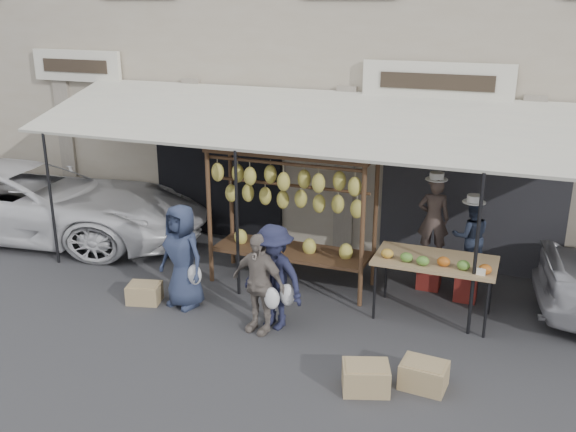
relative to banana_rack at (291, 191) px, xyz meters
name	(u,v)px	position (x,y,z in m)	size (l,w,h in m)	color
ground_plane	(269,339)	(0.38, -1.78, -1.57)	(90.00, 90.00, 0.00)	#2D2D30
shophouse	(389,37)	(0.38, 4.71, 2.08)	(24.00, 6.15, 7.30)	#B2A794
awning	(325,123)	(0.38, 0.50, 1.00)	(10.00, 2.35, 2.92)	beige
banana_rack	(291,191)	(0.00, 0.00, 0.00)	(2.60, 0.90, 2.24)	#4C371F
produce_table	(435,262)	(2.32, -0.35, -0.70)	(1.70, 0.90, 1.04)	#9D8757
vendor_left	(433,219)	(2.11, 0.68, -0.41)	(0.49, 0.32, 1.33)	#4A3C36
vendor_right	(471,237)	(2.71, 0.44, -0.54)	(0.55, 0.43, 1.14)	#1C2334
customer_left	(182,256)	(-1.23, -1.27, -0.78)	(0.77, 0.50, 1.59)	#29334E
customer_mid	(258,283)	(0.14, -1.59, -0.85)	(0.84, 0.35, 1.44)	gray
customer_right	(274,277)	(0.29, -1.41, -0.81)	(0.98, 0.56, 1.52)	#1E2039
stool_left	(429,273)	(2.11, 0.68, -1.32)	(0.35, 0.35, 0.50)	maroon
stool_right	(466,286)	(2.71, 0.44, -1.34)	(0.33, 0.33, 0.46)	maroon
crate_near_a	(366,378)	(1.89, -2.46, -1.41)	(0.54, 0.41, 0.33)	tan
crate_near_b	(424,375)	(2.52, -2.15, -1.41)	(0.53, 0.40, 0.32)	tan
crate_far	(145,293)	(-1.84, -1.41, -1.43)	(0.48, 0.37, 0.29)	tan
van	(18,183)	(-5.74, 0.31, -0.53)	(2.31, 5.02, 2.09)	white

